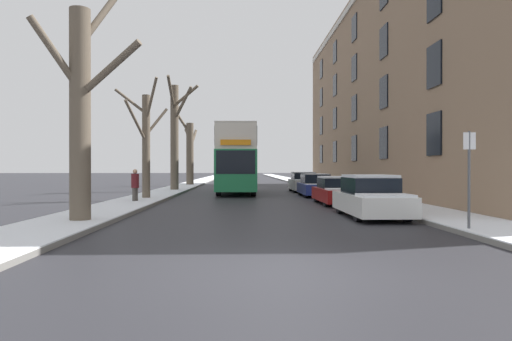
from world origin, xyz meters
TOP-DOWN VIEW (x-y plane):
  - ground_plane at (0.00, 0.00)m, footprint 320.00×320.00m
  - sidewalk_left at (-6.02, 53.00)m, footprint 2.49×130.00m
  - sidewalk_right at (6.02, 53.00)m, footprint 2.49×130.00m
  - terrace_facade_right at (11.76, 24.83)m, footprint 9.10×38.43m
  - bare_tree_left_0 at (-5.62, 6.44)m, footprint 3.27×2.73m
  - bare_tree_left_1 at (-5.88, 16.80)m, footprint 2.76×2.45m
  - bare_tree_left_2 at (-5.69, 26.11)m, footprint 2.17×4.12m
  - bare_tree_left_3 at (-5.82, 36.72)m, footprint 1.76×2.57m
  - double_decker_bus at (-1.15, 23.72)m, footprint 2.53×10.02m
  - parked_car_0 at (3.72, 8.31)m, footprint 1.81×4.47m
  - parked_car_1 at (3.72, 14.07)m, footprint 1.70×4.47m
  - parked_car_2 at (3.72, 20.31)m, footprint 1.78×4.31m
  - parked_car_3 at (3.72, 25.79)m, footprint 1.80×4.45m
  - oncoming_van at (-1.48, 39.81)m, footprint 2.01×5.53m
  - pedestrian_left_sidewalk at (-5.88, 14.39)m, footprint 0.36×0.36m
  - street_sign_post at (5.07, 4.09)m, footprint 0.32×0.07m

SIDE VIEW (x-z plane):
  - ground_plane at x=0.00m, z-range 0.00..0.00m
  - sidewalk_left at x=-6.02m, z-range 0.00..0.16m
  - sidewalk_right at x=6.02m, z-range 0.00..0.16m
  - parked_car_1 at x=3.72m, z-range -0.05..1.29m
  - parked_car_2 at x=3.72m, z-range -0.05..1.33m
  - parked_car_3 at x=3.72m, z-range -0.05..1.39m
  - parked_car_0 at x=3.72m, z-range -0.06..1.42m
  - pedestrian_left_sidewalk at x=-5.88m, z-range 0.08..1.75m
  - oncoming_van at x=-1.48m, z-range 0.10..2.54m
  - street_sign_post at x=5.07m, z-range 0.19..2.86m
  - double_decker_bus at x=-1.15m, z-range 0.29..4.74m
  - bare_tree_left_1 at x=-5.88m, z-range -0.07..6.31m
  - bare_tree_left_3 at x=-5.82m, z-range -0.14..6.70m
  - bare_tree_left_0 at x=-5.62m, z-range -0.50..7.65m
  - bare_tree_left_2 at x=-5.69m, z-range 0.20..8.36m
  - terrace_facade_right at x=11.76m, z-range 0.00..14.30m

